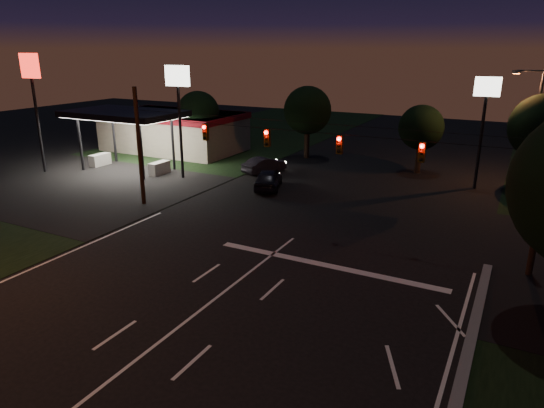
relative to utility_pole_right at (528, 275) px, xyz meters
The scene contains 17 objects.
ground 19.21m from the utility_pole_right, 128.66° to the right, with size 140.00×140.00×0.00m, color black.
cross_street_left 32.02m from the utility_pole_right, behind, with size 20.00×16.00×0.02m, color black.
stop_bar 9.66m from the utility_pole_right, 158.75° to the right, with size 12.00×0.50×0.01m, color silver.
utility_pole_right is the anchor object (origin of this frame).
utility_pole_left 24.00m from the utility_pole_right, behind, with size 0.28×0.28×8.00m, color black.
signal_span 13.20m from the utility_pole_right, behind, with size 24.00×0.40×1.56m.
gas_station 37.27m from the utility_pole_right, 155.56° to the left, with size 14.20×16.10×5.25m.
pole_sign_left_near 27.82m from the utility_pole_right, 164.93° to the left, with size 2.20×0.30×9.10m.
pole_sign_left_far 38.87m from the utility_pole_right, behind, with size 2.00×0.30×10.00m.
pole_sign_right 16.73m from the utility_pole_right, 104.93° to the left, with size 1.80×0.30×8.40m.
street_light_right_far 17.81m from the utility_pole_right, 92.57° to the left, with size 2.20×0.35×9.00m.
tree_far_a 33.84m from the utility_pole_right, 153.24° to the left, with size 4.20×4.20×6.42m.
tree_far_b 28.04m from the utility_pole_right, 136.25° to the left, with size 4.60×4.60×6.98m.
tree_far_c 20.58m from the utility_pole_right, 116.39° to the left, with size 3.80×3.80×5.86m.
tree_far_d 16.84m from the utility_pole_right, 89.92° to the left, with size 4.80×4.80×7.30m.
car_oncoming_a 19.63m from the utility_pole_right, 157.66° to the left, with size 1.82×4.53×1.54m, color black.
car_oncoming_b 23.94m from the utility_pole_right, 150.53° to the left, with size 1.44×4.12×1.36m, color black.
Camera 1 is at (10.89, -9.37, 10.35)m, focal length 32.00 mm.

